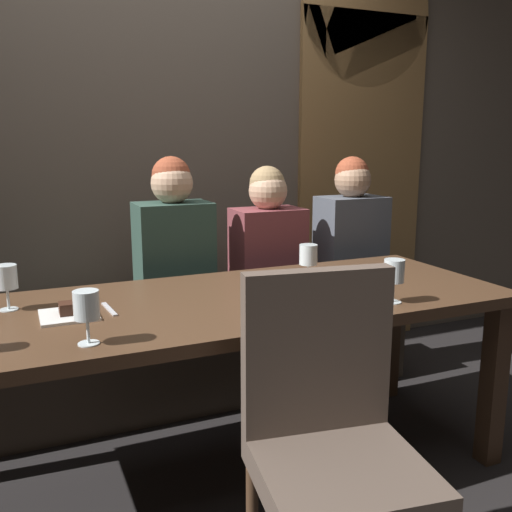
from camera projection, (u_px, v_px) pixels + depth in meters
The scene contains 15 objects.
ground at pixel (230, 472), 2.31m from camera, with size 9.00×9.00×0.00m, color black.
back_wall_tiled at pixel (149, 109), 3.10m from camera, with size 6.00×0.12×3.00m, color brown.
arched_door at pixel (362, 134), 3.60m from camera, with size 0.90×0.05×2.55m.
dining_table at pixel (229, 320), 2.18m from camera, with size 2.20×0.84×0.74m.
banquette_bench at pixel (181, 360), 2.90m from camera, with size 2.50×0.44×0.45m.
chair_near_side at pixel (330, 427), 1.56m from camera, with size 0.50×0.50×0.98m.
diner_bearded at pixel (174, 245), 2.74m from camera, with size 0.36×0.24×0.81m.
diner_far_end at pixel (268, 242), 2.96m from camera, with size 0.36×0.24×0.75m.
diner_near_end at pixel (351, 232), 3.15m from camera, with size 0.36×0.24×0.79m.
wine_glass_end_right at pixel (6, 278), 1.99m from camera, with size 0.08×0.08×0.16m.
wine_glass_center_back at pixel (86, 308), 1.66m from camera, with size 0.08×0.08×0.16m.
wine_glass_end_left at pixel (394, 273), 2.08m from camera, with size 0.08×0.08×0.16m.
wine_glass_far_left at pixel (308, 256), 2.37m from camera, with size 0.08×0.08×0.16m.
dessert_plate at pixel (70, 312), 1.94m from camera, with size 0.19×0.19×0.05m.
fork_on_table at pixel (109, 309), 2.01m from camera, with size 0.02×0.17×0.01m, color silver.
Camera 1 is at (-0.73, -1.95, 1.34)m, focal length 39.72 mm.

